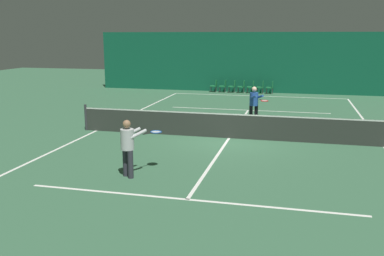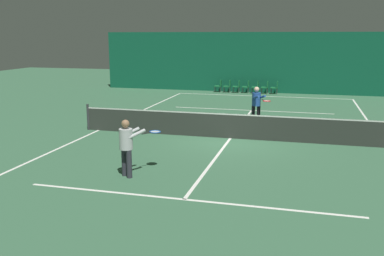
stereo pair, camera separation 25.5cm
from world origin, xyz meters
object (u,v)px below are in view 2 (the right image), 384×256
(courtside_chair_1, at_px, (228,85))
(player_near, at_px, (127,144))
(tennis_net, at_px, (231,125))
(courtside_chair_2, at_px, (237,86))
(courtside_chair_0, at_px, (219,85))
(player_far, at_px, (257,102))
(courtside_chair_3, at_px, (247,86))
(courtside_chair_6, at_px, (275,87))
(courtside_chair_4, at_px, (256,86))
(courtside_chair_5, at_px, (266,86))

(courtside_chair_1, bearing_deg, player_near, 1.54)
(tennis_net, xyz_separation_m, courtside_chair_2, (-1.83, 13.20, -0.03))
(courtside_chair_0, height_order, courtside_chair_1, same)
(player_near, height_order, player_far, player_far)
(player_far, height_order, courtside_chair_1, player_far)
(tennis_net, relative_size, courtside_chair_1, 14.29)
(courtside_chair_3, bearing_deg, player_far, 10.08)
(tennis_net, relative_size, courtside_chair_6, 14.29)
(player_near, distance_m, courtside_chair_1, 18.35)
(courtside_chair_1, bearing_deg, courtside_chair_4, 90.00)
(player_far, height_order, courtside_chair_5, player_far)
(courtside_chair_0, height_order, courtside_chair_2, same)
(tennis_net, height_order, courtside_chair_2, tennis_net)
(courtside_chair_2, bearing_deg, player_far, 13.50)
(tennis_net, distance_m, courtside_chair_5, 13.20)
(courtside_chair_1, distance_m, courtside_chair_3, 1.27)
(courtside_chair_0, relative_size, courtside_chair_3, 1.00)
(player_far, relative_size, courtside_chair_6, 1.96)
(courtside_chair_3, height_order, courtside_chair_4, same)
(courtside_chair_4, bearing_deg, courtside_chair_2, -90.00)
(tennis_net, height_order, player_far, player_far)
(player_near, height_order, courtside_chair_5, player_near)
(courtside_chair_4, xyz_separation_m, courtside_chair_6, (1.27, 0.00, 0.00))
(player_near, xyz_separation_m, courtside_chair_1, (-0.49, 18.34, -0.45))
(courtside_chair_4, distance_m, courtside_chair_5, 0.64)
(player_far, xyz_separation_m, courtside_chair_1, (-3.09, 10.22, -0.47))
(tennis_net, height_order, courtside_chair_4, tennis_net)
(courtside_chair_4, bearing_deg, courtside_chair_6, 90.00)
(player_near, height_order, courtside_chair_1, player_near)
(player_near, relative_size, courtside_chair_5, 1.91)
(courtside_chair_2, relative_size, courtside_chair_3, 1.00)
(courtside_chair_1, height_order, courtside_chair_6, same)
(tennis_net, relative_size, player_far, 7.30)
(courtside_chair_3, relative_size, courtside_chair_6, 1.00)
(courtside_chair_0, height_order, courtside_chair_3, same)
(tennis_net, xyz_separation_m, player_near, (-1.97, -5.14, 0.43))
(courtside_chair_6, bearing_deg, courtside_chair_2, -90.00)
(courtside_chair_6, bearing_deg, courtside_chair_4, -90.00)
(player_far, bearing_deg, courtside_chair_0, 167.98)
(player_far, xyz_separation_m, courtside_chair_2, (-2.45, 10.22, -0.47))
(courtside_chair_2, relative_size, courtside_chair_4, 1.00)
(tennis_net, relative_size, courtside_chair_2, 14.29)
(player_near, bearing_deg, courtside_chair_0, 38.26)
(tennis_net, distance_m, courtside_chair_1, 13.43)
(courtside_chair_4, xyz_separation_m, courtside_chair_5, (0.64, 0.00, 0.00))
(player_far, xyz_separation_m, courtside_chair_0, (-3.73, 10.22, -0.47))
(tennis_net, relative_size, courtside_chair_3, 14.29)
(courtside_chair_5, bearing_deg, courtside_chair_6, 90.00)
(courtside_chair_1, relative_size, courtside_chair_4, 1.00)
(courtside_chair_3, relative_size, courtside_chair_4, 1.00)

